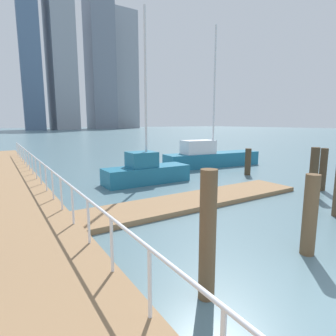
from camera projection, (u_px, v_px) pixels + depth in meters
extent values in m
plane|color=slate|center=(71.00, 165.00, 20.73)|extent=(300.00, 300.00, 0.00)
cube|color=#93704C|center=(193.00, 201.00, 10.86)|extent=(10.26, 2.00, 0.18)
cylinder|color=white|center=(150.00, 283.00, 3.85)|extent=(0.06, 0.06, 1.05)
cylinder|color=white|center=(112.00, 245.00, 5.06)|extent=(0.06, 0.06, 1.05)
cylinder|color=white|center=(89.00, 221.00, 6.27)|extent=(0.06, 0.06, 1.05)
cylinder|color=white|center=(73.00, 205.00, 7.48)|extent=(0.06, 0.06, 1.05)
cylinder|color=white|center=(61.00, 194.00, 8.68)|extent=(0.06, 0.06, 1.05)
cylinder|color=white|center=(53.00, 185.00, 9.89)|extent=(0.06, 0.06, 1.05)
cylinder|color=white|center=(46.00, 178.00, 11.10)|extent=(0.06, 0.06, 1.05)
cylinder|color=white|center=(41.00, 173.00, 12.31)|extent=(0.06, 0.06, 1.05)
cylinder|color=white|center=(36.00, 168.00, 13.51)|extent=(0.06, 0.06, 1.05)
cylinder|color=white|center=(32.00, 164.00, 14.72)|extent=(0.06, 0.06, 1.05)
cylinder|color=white|center=(29.00, 161.00, 15.93)|extent=(0.06, 0.06, 1.05)
cylinder|color=white|center=(27.00, 158.00, 17.14)|extent=(0.06, 0.06, 1.05)
cylinder|color=white|center=(24.00, 156.00, 18.34)|extent=(0.06, 0.06, 1.05)
cylinder|color=white|center=(22.00, 154.00, 19.55)|extent=(0.06, 0.06, 1.05)
cylinder|color=white|center=(20.00, 152.00, 20.76)|extent=(0.06, 0.06, 1.05)
cylinder|color=white|center=(19.00, 151.00, 21.96)|extent=(0.06, 0.06, 1.05)
cylinder|color=white|center=(17.00, 149.00, 23.17)|extent=(0.06, 0.06, 1.05)
cylinder|color=white|center=(45.00, 165.00, 11.01)|extent=(0.06, 29.02, 0.06)
cylinder|color=#473826|center=(314.00, 172.00, 11.80)|extent=(0.35, 0.35, 2.11)
cylinder|color=brown|center=(310.00, 215.00, 6.51)|extent=(0.33, 0.33, 1.97)
cylinder|color=#473826|center=(248.00, 162.00, 16.58)|extent=(0.36, 0.36, 1.60)
cylinder|color=#473826|center=(323.00, 170.00, 12.74)|extent=(0.32, 0.32, 1.98)
cylinder|color=brown|center=(208.00, 236.00, 4.82)|extent=(0.30, 0.30, 2.37)
cube|color=#1E6B8C|center=(213.00, 160.00, 19.86)|extent=(7.40, 2.34, 0.99)
cube|color=white|center=(198.00, 147.00, 19.15)|extent=(2.38, 1.50, 0.93)
cylinder|color=silver|center=(214.00, 91.00, 19.07)|extent=(0.12, 0.12, 8.61)
cube|color=#1E6B8C|center=(147.00, 175.00, 14.46)|extent=(4.56, 1.54, 0.87)
cube|color=#1E6B8C|center=(142.00, 159.00, 14.18)|extent=(1.43, 1.20, 0.79)
cylinder|color=silver|center=(146.00, 89.00, 13.74)|extent=(0.12, 0.12, 7.83)
cube|color=slate|center=(27.00, 21.00, 107.37)|extent=(8.51, 13.72, 84.15)
cube|color=#8C939E|center=(60.00, 51.00, 115.83)|extent=(10.57, 14.01, 65.49)
cube|color=slate|center=(100.00, 57.00, 130.38)|extent=(11.21, 13.65, 67.30)
cube|color=#8C939E|center=(125.00, 71.00, 144.86)|extent=(12.80, 7.62, 59.72)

